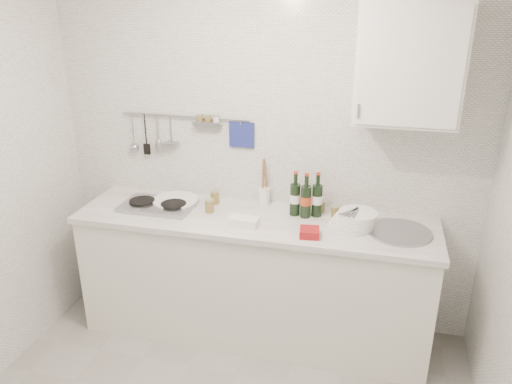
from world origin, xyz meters
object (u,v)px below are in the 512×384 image
plate_stack_hob (174,202)px  utensil_crock (264,194)px  wall_cabinet (409,64)px  plate_stack_sink (354,220)px  wine_bottles (306,195)px

plate_stack_hob → utensil_crock: size_ratio=0.98×
wall_cabinet → plate_stack_sink: (-0.24, -0.10, -0.98)m
wall_cabinet → plate_stack_hob: wall_cabinet is taller
utensil_crock → plate_stack_sink: bearing=-18.2°
plate_stack_hob → utensil_crock: utensil_crock is taller
wine_bottles → utensil_crock: bearing=159.9°
plate_stack_hob → plate_stack_sink: 1.27m
plate_stack_sink → wine_bottles: size_ratio=1.00×
wine_bottles → utensil_crock: (-0.32, 0.12, -0.07)m
plate_stack_hob → plate_stack_sink: bearing=-2.5°
plate_stack_sink → wine_bottles: wine_bottles is taller
wall_cabinet → utensil_crock: wall_cabinet is taller
wall_cabinet → utensil_crock: (-0.88, 0.11, -0.95)m
wall_cabinet → wine_bottles: wall_cabinet is taller
plate_stack_sink → utensil_crock: (-0.65, 0.21, 0.03)m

